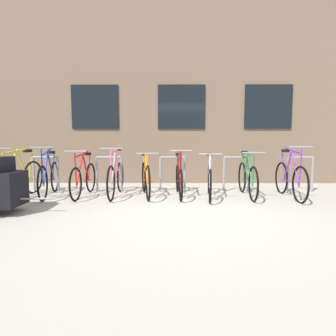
{
  "coord_description": "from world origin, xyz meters",
  "views": [
    {
      "loc": [
        -0.31,
        -4.43,
        1.17
      ],
      "look_at": [
        -0.36,
        1.6,
        0.59
      ],
      "focal_mm": 28.9,
      "sensor_mm": 36.0,
      "label": 1
    }
  ],
  "objects_px": {
    "bicycle_green": "(247,178)",
    "bicycle_yellow": "(19,178)",
    "bicycle_silver": "(210,180)",
    "bicycle_orange": "(146,178)",
    "bicycle_blue": "(49,178)",
    "bicycle_purple": "(290,179)",
    "bicycle_red": "(84,178)",
    "bicycle_pink": "(116,177)",
    "bicycle_maroon": "(179,179)"
  },
  "relations": [
    {
      "from": "bicycle_red",
      "to": "bicycle_orange",
      "type": "bearing_deg",
      "value": -0.51
    },
    {
      "from": "bicycle_orange",
      "to": "bicycle_purple",
      "type": "height_order",
      "value": "bicycle_purple"
    },
    {
      "from": "bicycle_purple",
      "to": "bicycle_pink",
      "type": "bearing_deg",
      "value": 176.85
    },
    {
      "from": "bicycle_blue",
      "to": "bicycle_yellow",
      "type": "relative_size",
      "value": 0.98
    },
    {
      "from": "bicycle_red",
      "to": "bicycle_blue",
      "type": "bearing_deg",
      "value": -178.34
    },
    {
      "from": "bicycle_pink",
      "to": "bicycle_red",
      "type": "xyz_separation_m",
      "value": [
        -0.7,
        -0.02,
        -0.02
      ]
    },
    {
      "from": "bicycle_orange",
      "to": "bicycle_silver",
      "type": "height_order",
      "value": "bicycle_orange"
    },
    {
      "from": "bicycle_maroon",
      "to": "bicycle_purple",
      "type": "relative_size",
      "value": 0.99
    },
    {
      "from": "bicycle_maroon",
      "to": "bicycle_orange",
      "type": "distance_m",
      "value": 0.73
    },
    {
      "from": "bicycle_green",
      "to": "bicycle_orange",
      "type": "height_order",
      "value": "bicycle_green"
    },
    {
      "from": "bicycle_yellow",
      "to": "bicycle_maroon",
      "type": "bearing_deg",
      "value": 3.69
    },
    {
      "from": "bicycle_maroon",
      "to": "bicycle_orange",
      "type": "xyz_separation_m",
      "value": [
        -0.73,
        -0.02,
        0.02
      ]
    },
    {
      "from": "bicycle_blue",
      "to": "bicycle_green",
      "type": "bearing_deg",
      "value": -0.16
    },
    {
      "from": "bicycle_green",
      "to": "bicycle_red",
      "type": "relative_size",
      "value": 1.03
    },
    {
      "from": "bicycle_yellow",
      "to": "bicycle_red",
      "type": "bearing_deg",
      "value": 9.13
    },
    {
      "from": "bicycle_silver",
      "to": "bicycle_purple",
      "type": "relative_size",
      "value": 0.99
    },
    {
      "from": "bicycle_red",
      "to": "bicycle_yellow",
      "type": "distance_m",
      "value": 1.32
    },
    {
      "from": "bicycle_maroon",
      "to": "bicycle_silver",
      "type": "height_order",
      "value": "bicycle_maroon"
    },
    {
      "from": "bicycle_green",
      "to": "bicycle_purple",
      "type": "xyz_separation_m",
      "value": [
        0.86,
        -0.15,
        0.01
      ]
    },
    {
      "from": "bicycle_orange",
      "to": "bicycle_blue",
      "type": "bearing_deg",
      "value": -179.74
    },
    {
      "from": "bicycle_maroon",
      "to": "bicycle_green",
      "type": "xyz_separation_m",
      "value": [
        1.48,
        -0.04,
        0.02
      ]
    },
    {
      "from": "bicycle_pink",
      "to": "bicycle_purple",
      "type": "distance_m",
      "value": 3.72
    },
    {
      "from": "bicycle_maroon",
      "to": "bicycle_blue",
      "type": "bearing_deg",
      "value": -179.39
    },
    {
      "from": "bicycle_red",
      "to": "bicycle_silver",
      "type": "bearing_deg",
      "value": -3.46
    },
    {
      "from": "bicycle_blue",
      "to": "bicycle_purple",
      "type": "distance_m",
      "value": 5.17
    },
    {
      "from": "bicycle_maroon",
      "to": "bicycle_blue",
      "type": "xyz_separation_m",
      "value": [
        -2.83,
        -0.03,
        0.03
      ]
    },
    {
      "from": "bicycle_green",
      "to": "bicycle_purple",
      "type": "relative_size",
      "value": 1.02
    },
    {
      "from": "bicycle_green",
      "to": "bicycle_silver",
      "type": "bearing_deg",
      "value": -171.08
    },
    {
      "from": "bicycle_green",
      "to": "bicycle_yellow",
      "type": "xyz_separation_m",
      "value": [
        -4.87,
        -0.18,
        0.02
      ]
    },
    {
      "from": "bicycle_pink",
      "to": "bicycle_yellow",
      "type": "xyz_separation_m",
      "value": [
        -2.01,
        -0.23,
        0.01
      ]
    },
    {
      "from": "bicycle_orange",
      "to": "bicycle_maroon",
      "type": "bearing_deg",
      "value": 1.63
    },
    {
      "from": "bicycle_silver",
      "to": "bicycle_yellow",
      "type": "distance_m",
      "value": 4.03
    },
    {
      "from": "bicycle_silver",
      "to": "bicycle_green",
      "type": "bearing_deg",
      "value": 8.92
    },
    {
      "from": "bicycle_maroon",
      "to": "bicycle_yellow",
      "type": "height_order",
      "value": "bicycle_yellow"
    },
    {
      "from": "bicycle_maroon",
      "to": "bicycle_pink",
      "type": "bearing_deg",
      "value": 179.35
    },
    {
      "from": "bicycle_pink",
      "to": "bicycle_silver",
      "type": "height_order",
      "value": "bicycle_pink"
    },
    {
      "from": "bicycle_maroon",
      "to": "bicycle_yellow",
      "type": "relative_size",
      "value": 0.95
    },
    {
      "from": "bicycle_pink",
      "to": "bicycle_orange",
      "type": "distance_m",
      "value": 0.66
    },
    {
      "from": "bicycle_silver",
      "to": "bicycle_maroon",
      "type": "bearing_deg",
      "value": 164.91
    },
    {
      "from": "bicycle_orange",
      "to": "bicycle_red",
      "type": "height_order",
      "value": "bicycle_red"
    },
    {
      "from": "bicycle_purple",
      "to": "bicycle_yellow",
      "type": "height_order",
      "value": "bicycle_purple"
    },
    {
      "from": "bicycle_red",
      "to": "bicycle_yellow",
      "type": "bearing_deg",
      "value": -170.87
    },
    {
      "from": "bicycle_pink",
      "to": "bicycle_blue",
      "type": "distance_m",
      "value": 1.45
    },
    {
      "from": "bicycle_pink",
      "to": "bicycle_purple",
      "type": "height_order",
      "value": "bicycle_purple"
    },
    {
      "from": "bicycle_green",
      "to": "bicycle_yellow",
      "type": "height_order",
      "value": "bicycle_yellow"
    },
    {
      "from": "bicycle_purple",
      "to": "bicycle_yellow",
      "type": "relative_size",
      "value": 0.96
    },
    {
      "from": "bicycle_purple",
      "to": "bicycle_silver",
      "type": "bearing_deg",
      "value": 179.45
    },
    {
      "from": "bicycle_orange",
      "to": "bicycle_purple",
      "type": "distance_m",
      "value": 3.07
    },
    {
      "from": "bicycle_green",
      "to": "bicycle_silver",
      "type": "xyz_separation_m",
      "value": [
        -0.83,
        -0.13,
        -0.02
      ]
    },
    {
      "from": "bicycle_pink",
      "to": "bicycle_orange",
      "type": "bearing_deg",
      "value": -3.17
    }
  ]
}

